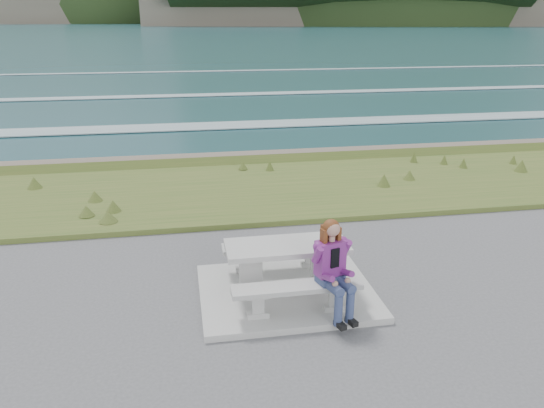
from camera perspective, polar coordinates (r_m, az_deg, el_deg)
name	(u,v)px	position (r m, az deg, el deg)	size (l,w,h in m)	color
concrete_slab	(286,292)	(8.15, 1.56, -9.47)	(2.60, 2.10, 0.10)	#A3A39E
picnic_table	(287,254)	(7.86, 1.60, -5.44)	(1.80, 0.75, 0.75)	#A3A39E
bench_landward	(297,291)	(7.36, 2.69, -9.37)	(1.80, 0.35, 0.45)	#A3A39E
bench_seaward	(278,249)	(8.58, 0.65, -4.90)	(1.80, 0.35, 0.45)	#A3A39E
grass_verge	(245,193)	(12.71, -2.94, 1.23)	(160.00, 4.50, 0.22)	#3B5921
shore_drop	(232,162)	(15.47, -4.30, 4.58)	(160.00, 0.80, 2.20)	#66584C
ocean	(203,116)	(32.61, -7.42, 9.37)	(1600.00, 1600.00, 0.09)	#1B474E
headland_range	(426,6)	(448.59, 16.28, 19.73)	(729.83, 363.95, 178.97)	#66584C
seated_woman	(335,282)	(7.30, 6.82, -8.38)	(0.54, 0.74, 1.37)	navy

